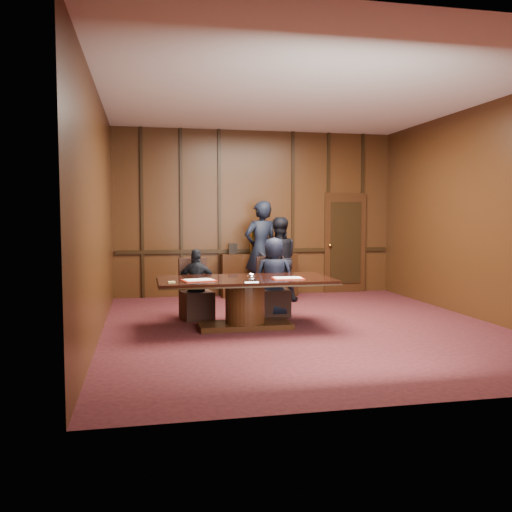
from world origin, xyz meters
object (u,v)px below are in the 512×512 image
(conference_table, at_px, (245,295))
(witness_right, at_px, (278,259))
(signatory_right, at_px, (274,277))
(witness_left, at_px, (261,250))
(sideboard, at_px, (259,273))
(signatory_left, at_px, (197,284))

(conference_table, distance_m, witness_right, 2.68)
(conference_table, height_order, signatory_right, signatory_right)
(conference_table, distance_m, witness_left, 2.94)
(signatory_right, height_order, witness_right, witness_right)
(sideboard, height_order, signatory_left, sideboard)
(sideboard, xyz_separation_m, signatory_left, (-1.54, -2.36, 0.09))
(witness_left, bearing_deg, signatory_right, 70.89)
(witness_left, height_order, witness_right, witness_left)
(sideboard, bearing_deg, conference_table, -105.69)
(signatory_left, height_order, witness_left, witness_left)
(sideboard, relative_size, witness_right, 0.96)
(sideboard, distance_m, signatory_right, 2.38)
(signatory_left, xyz_separation_m, signatory_right, (1.30, 0.00, 0.09))
(signatory_left, xyz_separation_m, witness_right, (1.77, 1.61, 0.26))
(signatory_right, bearing_deg, witness_left, -81.64)
(conference_table, relative_size, witness_right, 1.57)
(conference_table, bearing_deg, signatory_right, 50.91)
(witness_left, bearing_deg, conference_table, 59.65)
(signatory_right, distance_m, witness_left, 2.01)
(signatory_left, xyz_separation_m, witness_left, (1.50, 1.97, 0.42))
(witness_right, bearing_deg, signatory_right, 77.46)
(sideboard, height_order, conference_table, sideboard)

